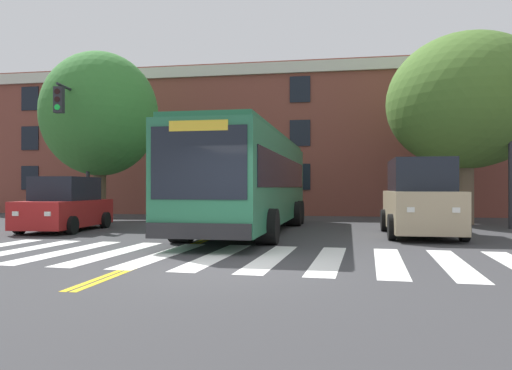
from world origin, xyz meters
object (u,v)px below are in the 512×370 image
object	(u,v)px
car_tan_far_lane	(420,200)
car_red_near_lane	(65,206)
street_tree_curbside_small	(100,114)
traffic_light_far_corner	(77,130)
city_bus	(251,180)
street_tree_curbside_large	(466,102)

from	to	relation	value
car_tan_far_lane	car_red_near_lane	bearing A→B (deg)	-178.89
car_tan_far_lane	street_tree_curbside_small	xyz separation A→B (m)	(-13.32, 4.79, 3.72)
car_red_near_lane	traffic_light_far_corner	xyz separation A→B (m)	(-1.30, 3.02, 3.07)
car_red_near_lane	traffic_light_far_corner	distance (m)	4.50
traffic_light_far_corner	street_tree_curbside_small	distance (m)	2.20
city_bus	traffic_light_far_corner	distance (m)	8.37
car_red_near_lane	street_tree_curbside_small	size ratio (longest dim) A/B	0.56
traffic_light_far_corner	street_tree_curbside_large	xyz separation A→B (m)	(15.90, 2.59, 1.13)
traffic_light_far_corner	car_tan_far_lane	bearing A→B (deg)	-11.83
street_tree_curbside_large	traffic_light_far_corner	bearing A→B (deg)	-170.74
car_red_near_lane	street_tree_curbside_small	xyz separation A→B (m)	(-1.31, 5.02, 3.99)
car_red_near_lane	traffic_light_far_corner	size ratio (longest dim) A/B	0.73
street_tree_curbside_large	street_tree_curbside_small	xyz separation A→B (m)	(-15.91, -0.60, -0.21)
car_tan_far_lane	street_tree_curbside_small	bearing A→B (deg)	160.24
car_red_near_lane	car_tan_far_lane	xyz separation A→B (m)	(12.01, 0.23, 0.27)
city_bus	car_tan_far_lane	xyz separation A→B (m)	(5.53, -0.61, -0.64)
city_bus	car_red_near_lane	size ratio (longest dim) A/B	2.85
street_tree_curbside_small	street_tree_curbside_large	bearing A→B (deg)	2.15
car_tan_far_lane	traffic_light_far_corner	bearing A→B (deg)	168.17
car_tan_far_lane	street_tree_curbside_small	world-z (taller)	street_tree_curbside_small
car_red_near_lane	car_tan_far_lane	bearing A→B (deg)	1.11
city_bus	car_red_near_lane	xyz separation A→B (m)	(-6.48, -0.84, -0.91)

